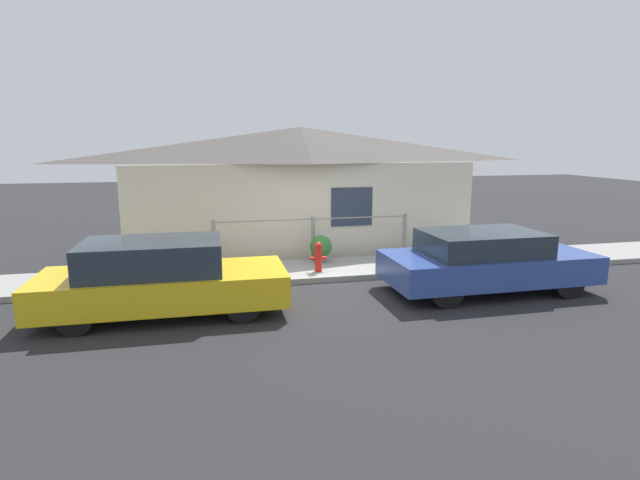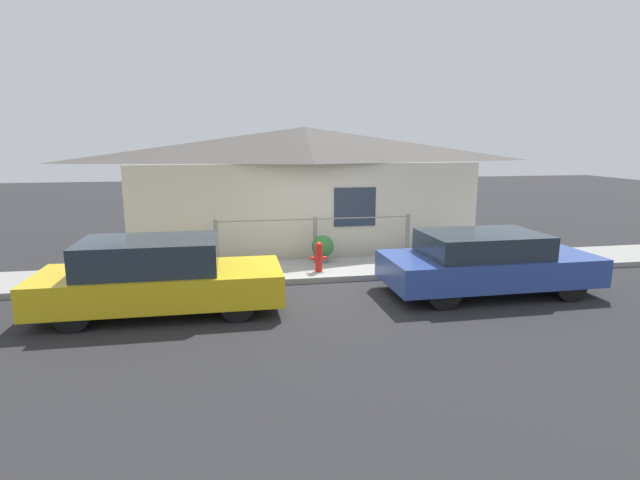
% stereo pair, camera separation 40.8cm
% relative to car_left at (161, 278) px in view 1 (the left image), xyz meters
% --- Properties ---
extents(ground_plane, '(60.00, 60.00, 0.00)m').
position_rel_car_left_xyz_m(ground_plane, '(3.37, 1.30, -0.67)').
color(ground_plane, '#262628').
extents(sidewalk, '(24.00, 1.79, 0.13)m').
position_rel_car_left_xyz_m(sidewalk, '(3.37, 2.19, -0.60)').
color(sidewalk, gray).
rests_on(sidewalk, ground_plane).
extents(house, '(9.48, 2.23, 3.41)m').
position_rel_car_left_xyz_m(house, '(3.37, 4.43, 2.07)').
color(house, beige).
rests_on(house, ground_plane).
extents(fence, '(4.90, 0.10, 1.08)m').
position_rel_car_left_xyz_m(fence, '(3.37, 2.93, 0.06)').
color(fence, gray).
rests_on(fence, sidewalk).
extents(car_left, '(4.28, 1.70, 1.35)m').
position_rel_car_left_xyz_m(car_left, '(0.00, 0.00, 0.00)').
color(car_left, gold).
rests_on(car_left, ground_plane).
extents(car_right, '(4.22, 1.83, 1.25)m').
position_rel_car_left_xyz_m(car_right, '(6.36, -0.00, -0.02)').
color(car_right, '#2D4793').
rests_on(car_right, ground_plane).
extents(fire_hydrant, '(0.39, 0.17, 0.68)m').
position_rel_car_left_xyz_m(fire_hydrant, '(3.26, 1.83, -0.18)').
color(fire_hydrant, red).
rests_on(fire_hydrant, sidewalk).
extents(potted_plant_near_hydrant, '(0.54, 0.54, 0.66)m').
position_rel_car_left_xyz_m(potted_plant_near_hydrant, '(3.51, 2.67, -0.17)').
color(potted_plant_near_hydrant, slate).
rests_on(potted_plant_near_hydrant, sidewalk).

